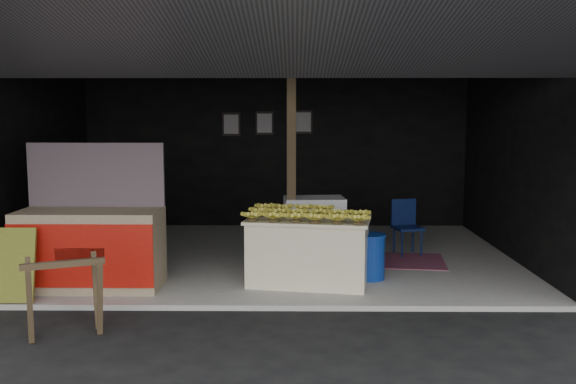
{
  "coord_description": "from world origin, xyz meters",
  "views": [
    {
      "loc": [
        0.35,
        -6.68,
        2.12
      ],
      "look_at": [
        0.26,
        1.54,
        1.1
      ],
      "focal_mm": 40.0,
      "sensor_mm": 36.0,
      "label": 1
    }
  ],
  "objects_px": {
    "white_crate": "(314,230)",
    "sawhorse": "(64,289)",
    "neighbor_stall": "(91,245)",
    "water_barrel": "(370,258)",
    "banana_table": "(309,250)",
    "plastic_chair": "(406,222)"
  },
  "relations": [
    {
      "from": "white_crate",
      "to": "neighbor_stall",
      "type": "relative_size",
      "value": 0.53
    },
    {
      "from": "neighbor_stall",
      "to": "white_crate",
      "type": "bearing_deg",
      "value": 26.64
    },
    {
      "from": "water_barrel",
      "to": "neighbor_stall",
      "type": "bearing_deg",
      "value": -172.66
    },
    {
      "from": "banana_table",
      "to": "plastic_chair",
      "type": "height_order",
      "value": "plastic_chair"
    },
    {
      "from": "banana_table",
      "to": "white_crate",
      "type": "xyz_separation_m",
      "value": [
        0.1,
        1.09,
        0.05
      ]
    },
    {
      "from": "white_crate",
      "to": "sawhorse",
      "type": "distance_m",
      "value": 3.75
    },
    {
      "from": "white_crate",
      "to": "sawhorse",
      "type": "bearing_deg",
      "value": -135.53
    },
    {
      "from": "neighbor_stall",
      "to": "plastic_chair",
      "type": "height_order",
      "value": "neighbor_stall"
    },
    {
      "from": "plastic_chair",
      "to": "water_barrel",
      "type": "bearing_deg",
      "value": -129.4
    },
    {
      "from": "neighbor_stall",
      "to": "water_barrel",
      "type": "xyz_separation_m",
      "value": [
        3.34,
        0.43,
        -0.24
      ]
    },
    {
      "from": "banana_table",
      "to": "plastic_chair",
      "type": "distance_m",
      "value": 2.19
    },
    {
      "from": "banana_table",
      "to": "water_barrel",
      "type": "bearing_deg",
      "value": 23.83
    },
    {
      "from": "neighbor_stall",
      "to": "water_barrel",
      "type": "bearing_deg",
      "value": 7.62
    },
    {
      "from": "neighbor_stall",
      "to": "water_barrel",
      "type": "height_order",
      "value": "neighbor_stall"
    },
    {
      "from": "water_barrel",
      "to": "plastic_chair",
      "type": "height_order",
      "value": "plastic_chair"
    },
    {
      "from": "sawhorse",
      "to": "neighbor_stall",
      "type": "bearing_deg",
      "value": 75.63
    },
    {
      "from": "neighbor_stall",
      "to": "plastic_chair",
      "type": "relative_size",
      "value": 2.12
    },
    {
      "from": "water_barrel",
      "to": "banana_table",
      "type": "bearing_deg",
      "value": -165.57
    },
    {
      "from": "neighbor_stall",
      "to": "water_barrel",
      "type": "distance_m",
      "value": 3.38
    },
    {
      "from": "white_crate",
      "to": "water_barrel",
      "type": "distance_m",
      "value": 1.13
    },
    {
      "from": "neighbor_stall",
      "to": "water_barrel",
      "type": "relative_size",
      "value": 3.17
    },
    {
      "from": "white_crate",
      "to": "water_barrel",
      "type": "xyz_separation_m",
      "value": [
        0.67,
        -0.89,
        -0.18
      ]
    }
  ]
}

